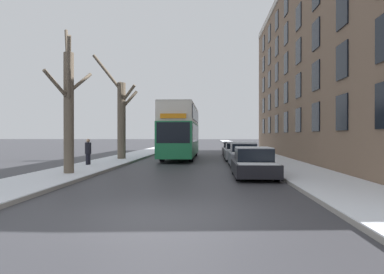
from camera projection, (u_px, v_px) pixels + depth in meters
name	position (u px, v px, depth m)	size (l,w,h in m)	color
ground_plane	(159.00, 217.00, 8.12)	(320.00, 320.00, 0.00)	#38383D
sidewalk_left	(172.00, 146.00, 61.37)	(3.12, 130.00, 0.16)	gray
sidewalk_right	(237.00, 146.00, 60.71)	(3.12, 130.00, 0.16)	gray
terrace_facade_right	(353.00, 61.00, 25.78)	(9.10, 36.47, 15.07)	#7A604C
bare_tree_left_0	(69.00, 107.00, 16.14)	(1.71, 3.54, 7.34)	brown
bare_tree_left_1	(121.00, 117.00, 26.05)	(3.22, 1.94, 7.97)	brown
double_decker_bus	(181.00, 129.00, 28.50)	(2.52, 11.68, 4.34)	#1E7A47
parked_car_0	(254.00, 164.00, 15.71)	(1.87, 4.00, 1.40)	black
parked_car_1	(243.00, 156.00, 20.81)	(1.69, 4.03, 1.53)	slate
parked_car_2	(237.00, 152.00, 26.39)	(1.82, 4.24, 1.41)	#9EA3AD
parked_car_3	(232.00, 149.00, 32.31)	(1.79, 4.29, 1.32)	black
pedestrian_left_sidewalk	(88.00, 152.00, 20.73)	(0.38, 0.38, 1.73)	black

